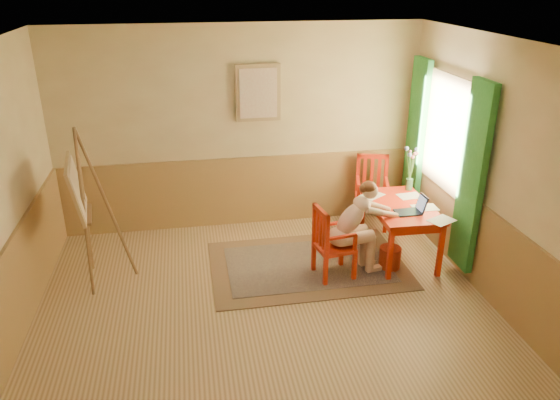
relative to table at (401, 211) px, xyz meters
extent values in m
cube|color=tan|center=(-1.85, -0.90, -0.64)|extent=(5.00, 4.50, 0.02)
cube|color=white|center=(-1.85, -0.90, 2.18)|extent=(5.00, 4.50, 0.02)
cube|color=tan|center=(-1.85, 1.36, 0.77)|extent=(5.00, 0.02, 2.80)
cube|color=tan|center=(-1.85, -3.16, 0.77)|extent=(5.00, 0.02, 2.80)
cube|color=tan|center=(0.66, -0.90, 0.77)|extent=(0.02, 4.50, 2.80)
cube|color=#A67E49|center=(-1.85, 1.33, -0.13)|extent=(5.00, 0.04, 1.00)
cube|color=#A67E49|center=(-4.33, -0.90, -0.13)|extent=(0.04, 4.50, 1.00)
cube|color=#A67E49|center=(0.63, -0.90, -0.13)|extent=(0.04, 4.50, 1.00)
cube|color=white|center=(0.62, 0.20, 0.92)|extent=(0.02, 1.00, 1.30)
cube|color=#A38459|center=(0.60, 0.20, 0.92)|extent=(0.03, 1.12, 1.42)
cube|color=#378E38|center=(0.55, -0.58, 0.62)|extent=(0.08, 0.45, 2.20)
cube|color=#378E38|center=(0.55, 0.98, 0.62)|extent=(0.08, 0.45, 2.20)
cube|color=#A38459|center=(-1.60, 1.31, 1.27)|extent=(0.60, 0.04, 0.76)
cube|color=beige|center=(-1.60, 1.29, 1.27)|extent=(0.50, 0.02, 0.66)
cube|color=#8C7251|center=(-1.19, -0.05, -0.62)|extent=(2.41, 1.61, 0.01)
cube|color=black|center=(-1.19, -0.05, -0.62)|extent=(2.00, 1.21, 0.01)
cube|color=red|center=(0.00, 0.00, 0.07)|extent=(0.75, 1.22, 0.04)
cube|color=red|center=(0.00, 0.00, 0.00)|extent=(0.64, 1.11, 0.10)
cube|color=red|center=(-0.32, -0.55, -0.29)|extent=(0.06, 0.06, 0.68)
cube|color=red|center=(0.30, -0.56, -0.29)|extent=(0.06, 0.06, 0.68)
cube|color=red|center=(-0.30, 0.56, -0.29)|extent=(0.06, 0.06, 0.68)
cube|color=red|center=(0.32, 0.55, -0.29)|extent=(0.06, 0.06, 0.68)
cube|color=red|center=(-0.94, -0.33, -0.24)|extent=(0.48, 0.46, 0.04)
cube|color=red|center=(-1.09, -0.54, -0.45)|extent=(0.05, 0.05, 0.37)
cube|color=red|center=(-0.73, -0.48, -0.45)|extent=(0.05, 0.05, 0.37)
cube|color=red|center=(-1.15, -0.19, -0.45)|extent=(0.05, 0.05, 0.37)
cube|color=red|center=(-0.79, -0.13, -0.45)|extent=(0.05, 0.05, 0.37)
cube|color=red|center=(-1.09, -0.54, 0.03)|extent=(0.05, 0.05, 0.50)
cube|color=red|center=(-1.15, -0.19, 0.03)|extent=(0.05, 0.05, 0.50)
cube|color=red|center=(-1.12, -0.36, 0.25)|extent=(0.11, 0.40, 0.05)
cube|color=red|center=(-1.11, -0.45, 0.01)|extent=(0.03, 0.04, 0.41)
cube|color=red|center=(-1.12, -0.36, 0.01)|extent=(0.03, 0.04, 0.41)
cube|color=red|center=(-1.14, -0.28, 0.01)|extent=(0.03, 0.04, 0.41)
cube|color=red|center=(-0.91, -0.51, -0.02)|extent=(0.37, 0.10, 0.03)
cube|color=red|center=(-0.74, -0.48, -0.12)|extent=(0.04, 0.04, 0.20)
cube|color=red|center=(-0.97, -0.16, -0.02)|extent=(0.37, 0.10, 0.03)
cube|color=red|center=(-0.80, -0.13, -0.12)|extent=(0.04, 0.04, 0.20)
cube|color=red|center=(-0.05, 0.92, -0.20)|extent=(0.55, 0.57, 0.05)
cube|color=red|center=(-0.19, 1.18, -0.43)|extent=(0.06, 0.06, 0.41)
cube|color=red|center=(-0.30, 0.78, -0.43)|extent=(0.06, 0.06, 0.41)
cube|color=red|center=(0.19, 1.07, -0.43)|extent=(0.06, 0.06, 0.41)
cube|color=red|center=(0.08, 0.67, -0.43)|extent=(0.06, 0.06, 0.41)
cube|color=red|center=(-0.19, 1.18, 0.10)|extent=(0.06, 0.06, 0.56)
cube|color=red|center=(0.19, 1.07, 0.10)|extent=(0.06, 0.06, 0.56)
cube|color=red|center=(0.00, 1.12, 0.35)|extent=(0.44, 0.17, 0.06)
cube|color=red|center=(-0.09, 1.15, 0.09)|extent=(0.05, 0.04, 0.46)
cube|color=red|center=(0.00, 1.12, 0.09)|extent=(0.05, 0.04, 0.46)
cube|color=red|center=(0.10, 1.10, 0.09)|extent=(0.05, 0.04, 0.46)
cube|color=red|center=(-0.24, 0.98, 0.05)|extent=(0.15, 0.41, 0.04)
cube|color=red|center=(-0.29, 0.79, -0.06)|extent=(0.05, 0.05, 0.22)
cube|color=red|center=(0.14, 0.87, 0.05)|extent=(0.15, 0.41, 0.04)
cube|color=red|center=(0.09, 0.68, -0.06)|extent=(0.05, 0.05, 0.22)
ellipsoid|color=beige|center=(-0.89, -0.33, -0.11)|extent=(0.31, 0.37, 0.21)
cylinder|color=beige|center=(-0.68, -0.37, -0.12)|extent=(0.43, 0.21, 0.15)
cylinder|color=beige|center=(-0.71, -0.21, -0.12)|extent=(0.43, 0.21, 0.15)
cylinder|color=beige|center=(-0.49, -0.34, -0.37)|extent=(0.12, 0.12, 0.47)
cylinder|color=beige|center=(-0.52, -0.18, -0.37)|extent=(0.12, 0.12, 0.47)
cube|color=beige|center=(-0.43, -0.33, -0.60)|extent=(0.21, 0.11, 0.07)
cube|color=beige|center=(-0.46, -0.17, -0.60)|extent=(0.21, 0.11, 0.07)
ellipsoid|color=beige|center=(-0.75, -0.30, 0.09)|extent=(0.49, 0.34, 0.49)
ellipsoid|color=beige|center=(-0.61, -0.28, 0.27)|extent=(0.23, 0.30, 0.17)
sphere|color=beige|center=(-0.52, -0.26, 0.42)|extent=(0.21, 0.21, 0.18)
ellipsoid|color=brown|center=(-0.54, -0.27, 0.47)|extent=(0.20, 0.21, 0.13)
sphere|color=brown|center=(-0.61, -0.28, 0.46)|extent=(0.11, 0.11, 0.10)
cylinder|color=beige|center=(-0.51, -0.40, 0.22)|extent=(0.21, 0.09, 0.14)
cylinder|color=beige|center=(-0.30, -0.35, 0.14)|extent=(0.28, 0.17, 0.16)
sphere|color=beige|center=(-0.42, -0.39, 0.19)|extent=(0.09, 0.09, 0.08)
sphere|color=beige|center=(-0.19, -0.30, 0.09)|extent=(0.08, 0.08, 0.07)
cylinder|color=beige|center=(-0.55, -0.13, 0.22)|extent=(0.22, 0.13, 0.14)
cylinder|color=beige|center=(-0.34, -0.11, 0.14)|extent=(0.28, 0.09, 0.16)
sphere|color=beige|center=(-0.47, -0.11, 0.19)|extent=(0.09, 0.09, 0.08)
sphere|color=beige|center=(-0.22, -0.12, 0.09)|extent=(0.08, 0.08, 0.07)
cube|color=#1E2338|center=(-0.02, -0.24, 0.10)|extent=(0.30, 0.22, 0.02)
cube|color=#2D3342|center=(-0.02, -0.24, 0.10)|extent=(0.26, 0.17, 0.00)
cube|color=#1E2338|center=(0.15, -0.24, 0.20)|extent=(0.07, 0.21, 0.20)
cube|color=#99BFF2|center=(0.14, -0.24, 0.20)|extent=(0.05, 0.18, 0.16)
cube|color=white|center=(0.28, -0.52, 0.09)|extent=(0.37, 0.33, 0.00)
cube|color=white|center=(0.21, 0.24, 0.09)|extent=(0.32, 0.25, 0.00)
cube|color=white|center=(-0.26, 0.35, 0.09)|extent=(0.37, 0.35, 0.00)
cube|color=white|center=(0.25, -0.14, 0.09)|extent=(0.31, 0.22, 0.00)
cylinder|color=#3F724C|center=(0.28, 0.46, 0.17)|extent=(0.11, 0.11, 0.15)
cylinder|color=#3F7233|center=(0.27, 0.52, 0.42)|extent=(0.04, 0.13, 0.40)
sphere|color=#728CD8|center=(0.25, 0.58, 0.62)|extent=(0.07, 0.07, 0.06)
cylinder|color=#3F7233|center=(0.25, 0.42, 0.43)|extent=(0.07, 0.08, 0.42)
sphere|color=pink|center=(0.22, 0.39, 0.64)|extent=(0.05, 0.05, 0.04)
cylinder|color=#3F7233|center=(0.30, 0.47, 0.38)|extent=(0.03, 0.04, 0.31)
sphere|color=pink|center=(0.31, 0.49, 0.53)|extent=(0.06, 0.06, 0.05)
cylinder|color=#3F7233|center=(0.25, 0.41, 0.42)|extent=(0.09, 0.11, 0.39)
sphere|color=#728CD8|center=(0.21, 0.36, 0.61)|extent=(0.06, 0.06, 0.06)
cylinder|color=#3F7233|center=(0.33, 0.49, 0.40)|extent=(0.10, 0.07, 0.35)
sphere|color=pink|center=(0.37, 0.52, 0.57)|extent=(0.06, 0.06, 0.05)
cylinder|color=#3F7233|center=(0.31, 0.47, 0.40)|extent=(0.06, 0.04, 0.36)
sphere|color=pink|center=(0.33, 0.49, 0.58)|extent=(0.05, 0.05, 0.05)
cylinder|color=#3F7233|center=(0.33, 0.49, 0.42)|extent=(0.09, 0.09, 0.40)
sphere|color=#728CD8|center=(0.37, 0.53, 0.62)|extent=(0.06, 0.06, 0.05)
cylinder|color=#BC3A20|center=(-0.21, -0.28, -0.49)|extent=(0.34, 0.34, 0.28)
cylinder|color=brown|center=(-3.74, -0.09, 0.31)|extent=(0.04, 0.34, 1.88)
cylinder|color=brown|center=(-3.78, 0.21, 0.31)|extent=(0.14, 0.34, 1.88)
cylinder|color=brown|center=(-3.51, 0.09, 0.31)|extent=(0.49, 0.11, 1.88)
cylinder|color=brown|center=(-3.78, 0.05, 0.23)|extent=(0.11, 0.53, 0.03)
cube|color=brown|center=(-3.72, 0.06, 0.23)|extent=(0.14, 0.57, 0.03)
cube|color=#A38459|center=(-3.81, 0.05, 0.56)|extent=(0.26, 0.84, 0.62)
cube|color=beige|center=(-3.79, 0.05, 0.56)|extent=(0.21, 0.76, 0.54)
camera|label=1|loc=(-2.55, -5.71, 2.76)|focal=34.27mm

